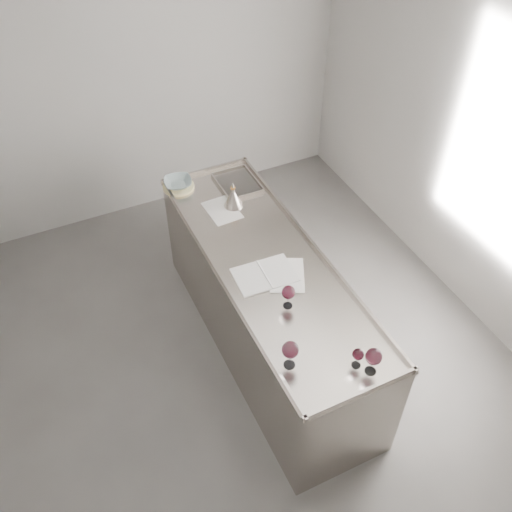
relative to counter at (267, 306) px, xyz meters
name	(u,v)px	position (x,y,z in m)	size (l,w,h in m)	color
room_shell	(215,263)	(-0.50, -0.30, 0.93)	(4.54, 5.04, 2.84)	#4E4C49
counter	(267,306)	(0.00, 0.00, 0.00)	(0.77, 2.42, 0.97)	gray
wine_glass_left	(290,350)	(-0.28, -0.84, 0.61)	(0.10, 0.10, 0.20)	white
wine_glass_middle	(288,293)	(-0.07, -0.42, 0.59)	(0.09, 0.09, 0.17)	white
wine_glass_right	(374,357)	(0.13, -1.08, 0.60)	(0.10, 0.10, 0.19)	white
wine_glass_small	(358,355)	(0.08, -1.01, 0.57)	(0.07, 0.07, 0.14)	white
notebook	(265,275)	(-0.08, -0.11, 0.47)	(0.42, 0.31, 0.02)	white
loose_paper_top	(222,210)	(-0.07, 0.66, 0.47)	(0.22, 0.32, 0.00)	silver
loose_paper_under	(287,275)	(0.06, -0.18, 0.47)	(0.23, 0.33, 0.00)	silver
trivet	(178,187)	(-0.28, 1.08, 0.48)	(0.26, 0.26, 0.02)	beige
ceramic_bowl	(178,183)	(-0.28, 1.08, 0.52)	(0.22, 0.22, 0.05)	#8A9EA1
wine_funnel	(233,199)	(0.03, 0.67, 0.54)	(0.15, 0.15, 0.22)	#A89F96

